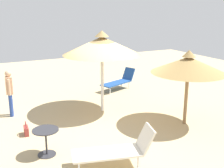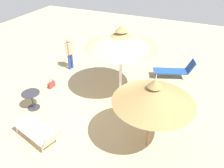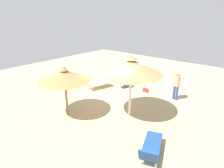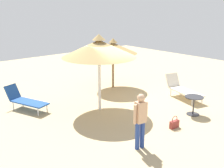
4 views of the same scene
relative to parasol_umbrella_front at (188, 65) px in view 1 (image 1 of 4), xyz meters
name	(u,v)px [view 1 (image 1 of 4)]	position (x,y,z in m)	size (l,w,h in m)	color
ground	(111,119)	(1.50, 1.94, -2.00)	(24.00, 24.00, 0.10)	tan
parasol_umbrella_front	(188,65)	(0.00, 0.00, 0.00)	(2.31, 2.31, 2.42)	olive
parasol_umbrella_back	(102,46)	(2.31, 1.87, 0.43)	(2.74, 2.74, 2.91)	white
lounge_chair_far_left	(119,81)	(4.49, -0.01, -1.55)	(1.16, 1.90, 0.89)	#1E478C
lounge_chair_center	(117,149)	(-1.26, 3.16, -1.53)	(1.11, 2.02, 0.93)	silver
person_standing_near_right	(10,90)	(3.28, 4.93, -1.03)	(0.46, 0.26, 1.62)	navy
handbag	(26,130)	(1.46, 4.77, -1.80)	(0.37, 0.15, 0.43)	maroon
side_table_round	(46,138)	(0.00, 4.53, -1.47)	(0.67, 0.67, 0.70)	#2D2D33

